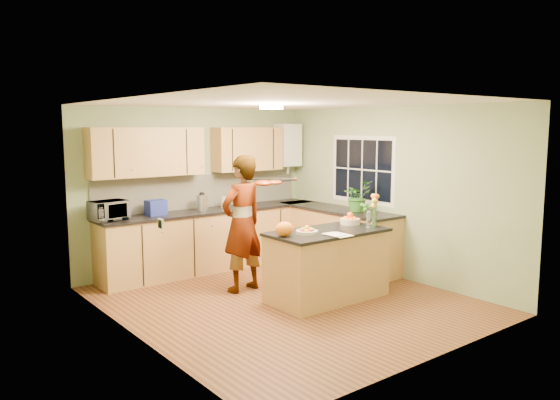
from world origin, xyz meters
TOP-DOWN VIEW (x-y plane):
  - floor at (0.00, 0.00)m, footprint 4.50×4.50m
  - ceiling at (0.00, 0.00)m, footprint 4.00×4.50m
  - wall_back at (0.00, 2.25)m, footprint 4.00×0.02m
  - wall_front at (0.00, -2.25)m, footprint 4.00×0.02m
  - wall_left at (-2.00, 0.00)m, footprint 0.02×4.50m
  - wall_right at (2.00, 0.00)m, footprint 0.02×4.50m
  - back_counter at (0.10, 1.95)m, footprint 3.64×0.62m
  - right_counter at (1.70, 0.85)m, footprint 0.62×2.24m
  - splashback at (0.10, 2.23)m, footprint 3.60×0.02m
  - upper_cabinets at (-0.18, 2.08)m, footprint 3.20×0.34m
  - boiler at (1.70, 2.09)m, footprint 0.40×0.30m
  - window_right at (1.99, 0.60)m, footprint 0.01×1.30m
  - light_switch at (-1.99, -0.60)m, footprint 0.02×0.09m
  - ceiling_lamp at (0.00, 0.30)m, footprint 0.30×0.30m
  - peninsula_island at (0.47, -0.26)m, footprint 1.56×0.80m
  - fruit_dish at (0.12, -0.26)m, footprint 0.27×0.27m
  - orange_bowl at (1.02, -0.11)m, footprint 0.27×0.27m
  - flower_vase at (1.07, -0.44)m, footprint 0.27×0.27m
  - orange_bag at (-0.19, -0.21)m, footprint 0.30×0.28m
  - papers at (0.37, -0.56)m, footprint 0.23×0.31m
  - violinist at (-0.18, 0.71)m, footprint 0.73×0.54m
  - violin at (0.02, 0.49)m, footprint 0.61×0.53m
  - microwave at (-1.54, 1.96)m, footprint 0.53×0.39m
  - blue_box at (-0.83, 1.98)m, footprint 0.29×0.22m
  - kettle at (-0.08, 1.95)m, footprint 0.18×0.18m
  - jar_cream at (0.34, 2.00)m, footprint 0.13×0.13m
  - jar_white at (0.52, 1.92)m, footprint 0.11×0.11m
  - potted_plant at (1.70, 0.42)m, footprint 0.43×0.38m

SIDE VIEW (x-z plane):
  - floor at x=0.00m, z-range 0.00..0.00m
  - peninsula_island at x=0.47m, z-range 0.00..0.90m
  - back_counter at x=0.10m, z-range 0.00..0.94m
  - right_counter at x=1.70m, z-range 0.00..0.94m
  - papers at x=0.37m, z-range 0.90..0.91m
  - violinist at x=-0.18m, z-range 0.00..1.84m
  - fruit_dish at x=0.12m, z-range 0.89..0.98m
  - orange_bowl at x=1.02m, z-range 0.88..1.04m
  - orange_bag at x=-0.19m, z-range 0.90..1.07m
  - jar_white at x=0.52m, z-range 0.94..1.10m
  - jar_cream at x=0.34m, z-range 0.94..1.11m
  - blue_box at x=-0.83m, z-range 0.94..1.16m
  - microwave at x=-1.54m, z-range 0.94..1.21m
  - kettle at x=-0.08m, z-range 0.91..1.24m
  - potted_plant at x=1.70m, z-range 0.94..1.41m
  - splashback at x=0.10m, z-range 0.94..1.46m
  - flower_vase at x=1.07m, z-range 0.98..1.47m
  - wall_back at x=0.00m, z-range 0.00..2.50m
  - wall_front at x=0.00m, z-range 0.00..2.50m
  - wall_left at x=-2.00m, z-range 0.00..2.50m
  - wall_right at x=2.00m, z-range 0.00..2.50m
  - light_switch at x=-1.99m, z-range 1.26..1.34m
  - violin at x=0.02m, z-range 1.40..1.55m
  - window_right at x=1.99m, z-range 1.02..2.08m
  - upper_cabinets at x=-0.18m, z-range 1.50..2.20m
  - boiler at x=1.70m, z-range 1.47..2.33m
  - ceiling_lamp at x=0.00m, z-range 2.43..2.50m
  - ceiling at x=0.00m, z-range 2.49..2.51m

